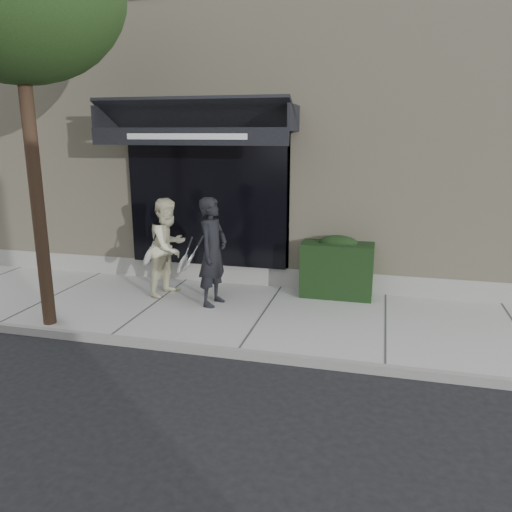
# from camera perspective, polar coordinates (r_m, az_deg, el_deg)

# --- Properties ---
(ground) EXTENTS (80.00, 80.00, 0.00)m
(ground) POSITION_cam_1_polar(r_m,az_deg,el_deg) (8.52, 0.87, -7.23)
(ground) COLOR black
(ground) RESTS_ON ground
(sidewalk) EXTENTS (20.00, 3.00, 0.12)m
(sidewalk) POSITION_cam_1_polar(r_m,az_deg,el_deg) (8.50, 0.87, -6.85)
(sidewalk) COLOR #A4A49F
(sidewalk) RESTS_ON ground
(curb) EXTENTS (20.00, 0.10, 0.14)m
(curb) POSITION_cam_1_polar(r_m,az_deg,el_deg) (7.11, -2.09, -11.07)
(curb) COLOR gray
(curb) RESTS_ON ground
(building_facade) EXTENTS (14.30, 8.04, 5.64)m
(building_facade) POSITION_cam_1_polar(r_m,az_deg,el_deg) (12.82, 6.15, 12.34)
(building_facade) COLOR #B8AB8C
(building_facade) RESTS_ON ground
(hedge) EXTENTS (1.30, 0.70, 1.14)m
(hedge) POSITION_cam_1_polar(r_m,az_deg,el_deg) (9.33, 9.27, -1.27)
(hedge) COLOR black
(hedge) RESTS_ON sidewalk
(pedestrian_front) EXTENTS (0.81, 0.89, 1.90)m
(pedestrian_front) POSITION_cam_1_polar(r_m,az_deg,el_deg) (8.65, -4.99, 0.46)
(pedestrian_front) COLOR black
(pedestrian_front) RESTS_ON sidewalk
(pedestrian_back) EXTENTS (0.89, 1.03, 1.81)m
(pedestrian_back) POSITION_cam_1_polar(r_m,az_deg,el_deg) (9.34, -9.97, 1.03)
(pedestrian_back) COLOR beige
(pedestrian_back) RESTS_ON sidewalk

